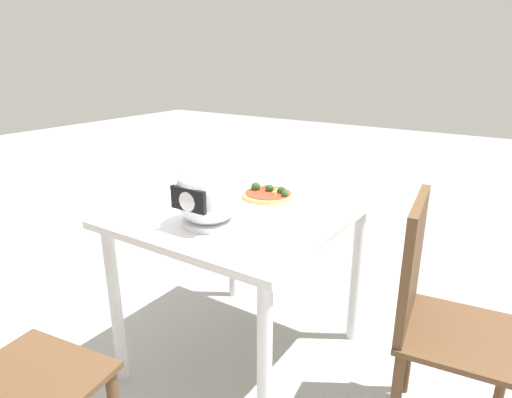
{
  "coord_description": "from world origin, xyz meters",
  "views": [
    {
      "loc": [
        -0.97,
        1.38,
        1.34
      ],
      "look_at": [
        -0.02,
        -0.07,
        0.76
      ],
      "focal_mm": 30.08,
      "sensor_mm": 36.0,
      "label": 1
    }
  ],
  "objects_px": {
    "dining_table": "(244,229)",
    "pizza": "(268,194)",
    "motorcycle_helmet": "(208,195)",
    "chair_side": "(436,312)"
  },
  "relations": [
    {
      "from": "motorcycle_helmet",
      "to": "chair_side",
      "type": "height_order",
      "value": "motorcycle_helmet"
    },
    {
      "from": "pizza",
      "to": "dining_table",
      "type": "bearing_deg",
      "value": 76.97
    },
    {
      "from": "dining_table",
      "to": "chair_side",
      "type": "relative_size",
      "value": 1.04
    },
    {
      "from": "dining_table",
      "to": "chair_side",
      "type": "xyz_separation_m",
      "value": [
        -0.79,
        -0.03,
        -0.14
      ]
    },
    {
      "from": "dining_table",
      "to": "motorcycle_helmet",
      "type": "height_order",
      "value": "motorcycle_helmet"
    },
    {
      "from": "dining_table",
      "to": "pizza",
      "type": "relative_size",
      "value": 4.14
    },
    {
      "from": "dining_table",
      "to": "motorcycle_helmet",
      "type": "bearing_deg",
      "value": 89.93
    },
    {
      "from": "motorcycle_helmet",
      "to": "chair_side",
      "type": "bearing_deg",
      "value": -162.09
    },
    {
      "from": "pizza",
      "to": "motorcycle_helmet",
      "type": "distance_m",
      "value": 0.38
    },
    {
      "from": "dining_table",
      "to": "motorcycle_helmet",
      "type": "relative_size",
      "value": 3.88
    }
  ]
}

